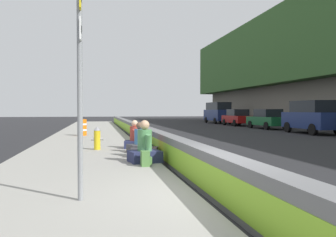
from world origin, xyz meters
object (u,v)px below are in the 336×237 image
Objects in this scene: fire_hydrant at (97,138)px; parked_car_farther at (218,112)px; backpack at (146,159)px; construction_barrel at (82,127)px; seated_person_foreground at (145,149)px; parked_car_far at (237,117)px; parked_car_midline at (267,119)px; route_sign_post at (80,75)px; seated_person_far at (135,139)px; parked_car_fourth at (312,117)px; seated_person_middle at (145,146)px; seated_person_rear at (140,143)px.

parked_car_farther is (26.86, -14.45, 0.77)m from fire_hydrant.
construction_barrel reaches higher than backpack.
construction_barrel is at bearing 11.53° from seated_person_foreground.
parked_car_midline is at bearing -178.53° from parked_car_far.
route_sign_post is 0.70× the size of parked_car_farther.
parked_car_midline reaches higher than construction_barrel.
parked_car_fourth is (7.81, -13.05, 0.70)m from seated_person_far.
seated_person_foreground reaches higher than seated_person_far.
parked_car_fourth is at bearing -59.10° from seated_person_far.
seated_person_middle is 10.06m from construction_barrel.
parked_car_farther is at bearing 0.01° from parked_car_midline.
backpack is 17.98m from parked_car_fourth.
fire_hydrant is 2.76m from seated_person_middle.
route_sign_post is at bearing 145.86° from parked_car_midline.
fire_hydrant is 0.17× the size of parked_car_farther.
parked_car_fourth reaches higher than construction_barrel.
parked_car_midline is at bearing -65.91° from construction_barrel.
seated_person_middle is 0.25× the size of parked_car_far.
parked_car_midline is at bearing -42.72° from seated_person_far.
seated_person_rear reaches higher than fire_hydrant.
seated_person_far is 0.23× the size of parked_car_fourth.
parked_car_far is (20.51, -14.29, 0.27)m from fire_hydrant.
seated_person_foreground reaches higher than construction_barrel.
route_sign_post is at bearing 164.62° from seated_person_rear.
parked_car_farther is (30.29, -13.10, 0.84)m from seated_person_foreground.
backpack is (3.23, -1.53, -1.88)m from route_sign_post.
construction_barrel is 0.18× the size of parked_car_farther.
parked_car_fourth is at bearing -47.36° from backpack.
seated_person_far is at bearing 147.66° from parked_car_far.
parked_car_fourth is 12.49m from parked_car_far.
parked_car_fourth is (11.45, -13.14, 0.67)m from seated_person_foreground.
fire_hydrant is 1.85m from seated_person_rear.
construction_barrel is 0.21× the size of parked_car_midline.
backpack is at bearing 152.17° from parked_car_far.
parked_car_farther reaches higher than construction_barrel.
parked_car_far reaches higher than seated_person_foreground.
route_sign_post is at bearing 160.93° from seated_person_middle.
route_sign_post is 37.27m from parked_car_farther.
backpack is (-1.82, 0.22, -0.16)m from seated_person_middle.
seated_person_rear is 1.12× the size of construction_barrel.
route_sign_post reaches higher than seated_person_foreground.
parked_car_fourth is (8.02, -14.49, 0.60)m from fire_hydrant.
construction_barrel is at bearing 130.73° from parked_car_far.
seated_person_foreground is 0.25× the size of parked_car_fourth.
seated_person_far reaches higher than fire_hydrant.
seated_person_rear is 2.65× the size of backpack.
parked_car_far reaches higher than seated_person_rear.
parked_car_fourth is (0.57, -15.36, 0.56)m from construction_barrel.
parked_car_far is 6.37m from parked_car_farther.
parked_car_far is at bearing 0.90° from parked_car_fourth.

